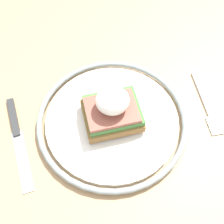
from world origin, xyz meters
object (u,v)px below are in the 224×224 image
(fork, at_px, (207,105))
(knife, at_px, (17,134))
(plate, at_px, (112,120))
(sandwich, at_px, (112,109))

(fork, distance_m, knife, 0.35)
(knife, bearing_deg, plate, 175.14)
(sandwich, height_order, knife, sandwich)
(plate, xyz_separation_m, knife, (0.17, -0.01, -0.01))
(knife, bearing_deg, sandwich, 175.18)
(fork, bearing_deg, plate, -2.70)
(plate, bearing_deg, sandwich, -168.16)
(sandwich, relative_size, knife, 0.53)
(plate, height_order, fork, plate)
(plate, xyz_separation_m, sandwich, (-0.00, -0.00, 0.04))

